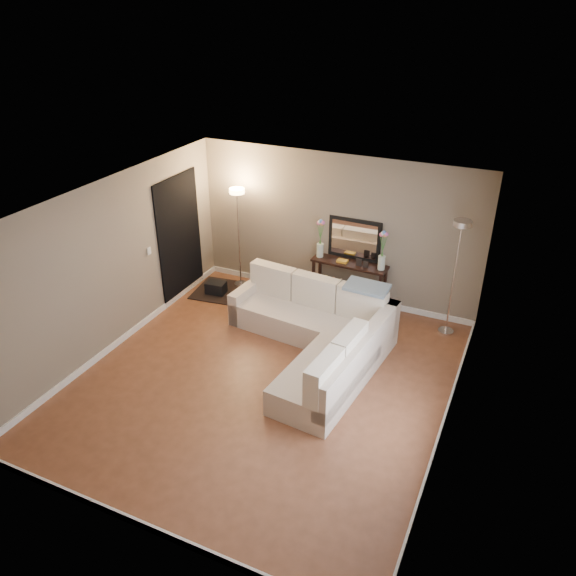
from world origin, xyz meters
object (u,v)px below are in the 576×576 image
at_px(floor_lamp_lit, 238,218).
at_px(console_table, 344,280).
at_px(sectional_sofa, 319,333).
at_px(floor_lamp_unlit, 457,256).

bearing_deg(floor_lamp_lit, console_table, 3.97).
distance_m(sectional_sofa, floor_lamp_lit, 2.77).
relative_size(sectional_sofa, floor_lamp_lit, 1.46).
xyz_separation_m(sectional_sofa, floor_lamp_lit, (-2.15, 1.45, 0.98)).
xyz_separation_m(console_table, floor_lamp_lit, (-1.98, -0.14, 0.87)).
bearing_deg(floor_lamp_unlit, sectional_sofa, -140.35).
height_order(floor_lamp_lit, floor_lamp_unlit, floor_lamp_unlit).
bearing_deg(console_table, floor_lamp_unlit, -6.36).
bearing_deg(floor_lamp_lit, sectional_sofa, -33.97).
relative_size(sectional_sofa, floor_lamp_unlit, 1.42).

